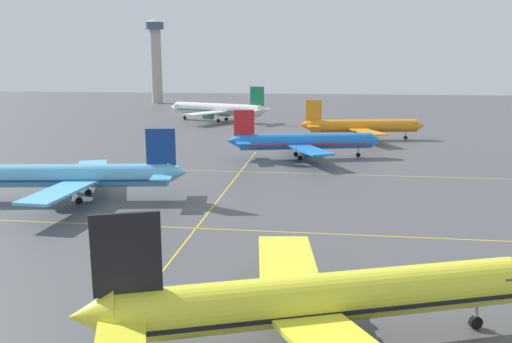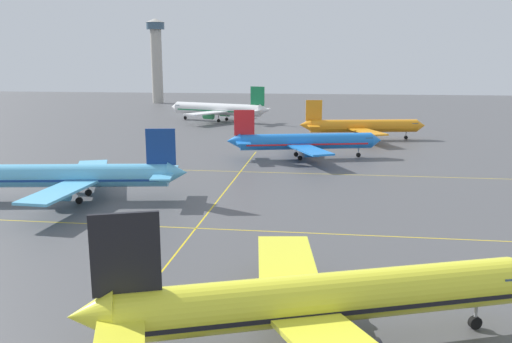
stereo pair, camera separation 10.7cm
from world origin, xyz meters
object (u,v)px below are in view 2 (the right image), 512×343
object	(u,v)px
airliner_second_row	(74,176)
airliner_third_row	(304,142)
airliner_far_right_stand	(219,109)
airliner_far_left_stand	(362,126)
airliner_front_gate	(322,299)
control_tower	(156,55)

from	to	relation	value
airliner_second_row	airliner_third_row	bearing A→B (deg)	50.18
airliner_third_row	airliner_far_right_stand	world-z (taller)	airliner_far_right_stand
airliner_third_row	airliner_far_left_stand	world-z (taller)	airliner_third_row
airliner_far_left_stand	airliner_far_right_stand	world-z (taller)	airliner_far_right_stand
airliner_front_gate	airliner_third_row	size ratio (longest dim) A/B	1.03
airliner_second_row	control_tower	bearing A→B (deg)	104.15
airliner_far_left_stand	airliner_front_gate	bearing A→B (deg)	-95.05
airliner_second_row	control_tower	distance (m)	183.21
airliner_far_right_stand	control_tower	world-z (taller)	control_tower
airliner_third_row	airliner_far_right_stand	bearing A→B (deg)	115.81
airliner_far_right_stand	airliner_third_row	bearing A→B (deg)	-64.19
airliner_second_row	airliner_far_right_stand	xyz separation A→B (m)	(0.40, 103.02, 0.50)
airliner_front_gate	control_tower	distance (m)	228.31
airliner_second_row	airliner_far_right_stand	distance (m)	103.02
airliner_front_gate	airliner_far_left_stand	size ratio (longest dim) A/B	1.02
airliner_second_row	airliner_front_gate	bearing A→B (deg)	-44.83
airliner_front_gate	airliner_third_row	xyz separation A→B (m)	(-4.44, 74.14, -0.18)
airliner_far_left_stand	airliner_far_right_stand	bearing A→B (deg)	141.13
airliner_second_row	airliner_far_right_stand	bearing A→B (deg)	89.78
airliner_third_row	control_tower	world-z (taller)	control_tower
airliner_front_gate	airliner_second_row	world-z (taller)	airliner_front_gate
airliner_third_row	airliner_far_left_stand	xyz separation A→B (m)	(13.54, 28.69, -0.00)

